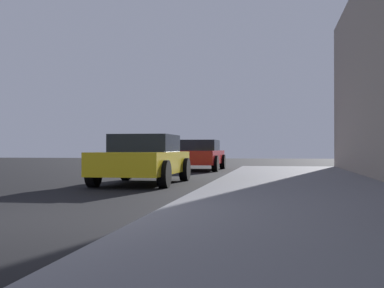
{
  "coord_description": "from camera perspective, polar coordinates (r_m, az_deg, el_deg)",
  "views": [
    {
      "loc": [
        3.47,
        -5.57,
        0.91
      ],
      "look_at": [
        2.31,
        1.15,
        0.97
      ],
      "focal_mm": 46.27,
      "sensor_mm": 36.0,
      "label": 1
    }
  ],
  "objects": [
    {
      "name": "car_red",
      "position": [
        20.84,
        0.78,
        -1.25
      ],
      "size": [
        1.96,
        4.2,
        1.27
      ],
      "rotation": [
        0.0,
        0.0,
        3.14
      ],
      "color": "red",
      "rests_on": "ground_plane"
    },
    {
      "name": "car_yellow",
      "position": [
        12.87,
        -5.59,
        -1.7
      ],
      "size": [
        1.93,
        4.04,
        1.27
      ],
      "rotation": [
        0.0,
        0.0,
        3.14
      ],
      "color": "yellow",
      "rests_on": "ground_plane"
    },
    {
      "name": "sidewalk",
      "position": [
        5.66,
        15.25,
        -8.96
      ],
      "size": [
        4.0,
        32.0,
        0.15
      ],
      "primitive_type": "cube",
      "color": "slate",
      "rests_on": "ground_plane"
    }
  ]
}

